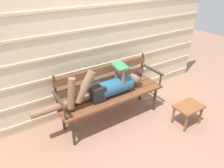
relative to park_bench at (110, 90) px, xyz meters
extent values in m
plane|color=#936B56|center=(0.00, -0.27, -0.51)|extent=(12.00, 12.00, 0.00)
cube|color=beige|center=(0.00, 0.42, 0.55)|extent=(4.69, 0.06, 2.13)
cube|color=beige|center=(0.00, 0.38, -0.36)|extent=(4.69, 0.02, 0.04)
cube|color=beige|center=(0.00, 0.38, -0.05)|extent=(4.69, 0.02, 0.04)
cube|color=beige|center=(0.00, 0.38, 0.25)|extent=(4.69, 0.02, 0.04)
cube|color=beige|center=(0.00, 0.38, 0.55)|extent=(4.69, 0.02, 0.04)
cube|color=beige|center=(0.00, 0.38, 0.86)|extent=(4.69, 0.02, 0.04)
cube|color=beige|center=(0.00, 0.38, 1.16)|extent=(4.69, 0.02, 0.04)
cube|color=brown|center=(0.00, -0.23, -0.06)|extent=(1.68, 0.15, 0.04)
cube|color=brown|center=(0.00, -0.07, -0.06)|extent=(1.68, 0.15, 0.04)
cube|color=brown|center=(0.00, 0.09, -0.06)|extent=(1.68, 0.15, 0.04)
cube|color=brown|center=(0.00, 0.17, 0.08)|extent=(1.61, 0.05, 0.11)
cube|color=brown|center=(0.00, 0.17, 0.27)|extent=(1.61, 0.05, 0.11)
cylinder|color=#382D23|center=(-0.77, 0.17, 0.17)|extent=(0.03, 0.03, 0.43)
cylinder|color=#382D23|center=(0.77, 0.17, 0.17)|extent=(0.03, 0.03, 0.43)
cylinder|color=#382D23|center=(-0.74, -0.25, -0.29)|extent=(0.04, 0.04, 0.43)
cylinder|color=#382D23|center=(0.74, -0.25, -0.29)|extent=(0.04, 0.04, 0.43)
cylinder|color=#382D23|center=(-0.74, 0.12, -0.29)|extent=(0.04, 0.04, 0.43)
cylinder|color=#382D23|center=(0.74, 0.12, -0.29)|extent=(0.04, 0.04, 0.43)
cube|color=#382D23|center=(-0.81, -0.07, 0.16)|extent=(0.04, 0.45, 0.03)
cylinder|color=#382D23|center=(-0.81, -0.25, 0.06)|extent=(0.03, 0.03, 0.20)
cube|color=#382D23|center=(0.81, -0.07, 0.16)|extent=(0.04, 0.45, 0.03)
cylinder|color=#382D23|center=(0.81, -0.25, 0.06)|extent=(0.03, 0.03, 0.20)
cylinder|color=#23567A|center=(0.06, -0.07, 0.08)|extent=(0.52, 0.24, 0.24)
cube|color=black|center=(-0.26, -0.07, 0.08)|extent=(0.20, 0.23, 0.22)
sphere|color=brown|center=(0.44, -0.07, 0.11)|extent=(0.19, 0.19, 0.19)
sphere|color=black|center=(0.46, -0.07, 0.14)|extent=(0.16, 0.16, 0.16)
cylinder|color=brown|center=(-0.47, -0.13, 0.27)|extent=(0.34, 0.11, 0.44)
cylinder|color=brown|center=(-0.66, -0.13, 0.23)|extent=(0.15, 0.09, 0.44)
cylinder|color=brown|center=(-0.76, -0.01, 0.01)|extent=(0.84, 0.10, 0.10)
cylinder|color=brown|center=(0.14, -0.15, 0.23)|extent=(0.06, 0.06, 0.30)
cylinder|color=brown|center=(0.14, 0.01, 0.23)|extent=(0.06, 0.06, 0.30)
cube|color=#337A4C|center=(0.14, -0.07, 0.40)|extent=(0.20, 0.26, 0.06)
cube|color=brown|center=(0.92, -0.79, -0.19)|extent=(0.42, 0.30, 0.03)
cylinder|color=brown|center=(0.75, -0.91, -0.36)|extent=(0.04, 0.04, 0.30)
cylinder|color=brown|center=(1.09, -0.91, -0.36)|extent=(0.04, 0.04, 0.30)
cylinder|color=brown|center=(0.75, -0.67, -0.36)|extent=(0.04, 0.04, 0.30)
cylinder|color=brown|center=(1.09, -0.67, -0.36)|extent=(0.04, 0.04, 0.30)
camera|label=1|loc=(-1.41, -2.24, 1.59)|focal=32.36mm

